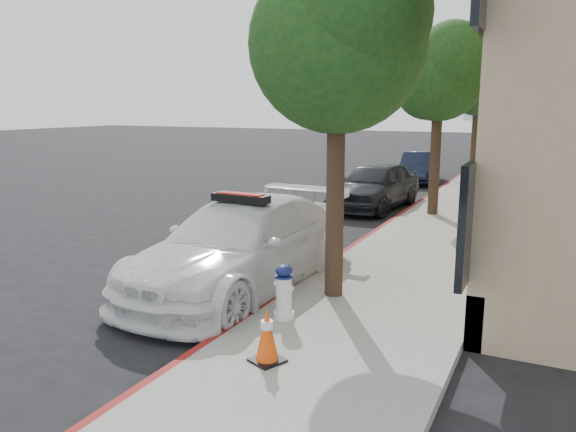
{
  "coord_description": "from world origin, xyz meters",
  "views": [
    {
      "loc": [
        6.19,
        -10.53,
        3.33
      ],
      "look_at": [
        1.09,
        -0.04,
        1.0
      ],
      "focal_mm": 35.0,
      "sensor_mm": 36.0,
      "label": 1
    }
  ],
  "objects_px": {
    "police_car": "(241,245)",
    "parked_car_mid": "(375,185)",
    "fire_hydrant": "(284,292)",
    "parked_car_far": "(419,167)",
    "traffic_cone": "(267,335)"
  },
  "relations": [
    {
      "from": "traffic_cone",
      "to": "parked_car_far",
      "type": "bearing_deg",
      "value": 97.36
    },
    {
      "from": "police_car",
      "to": "parked_car_mid",
      "type": "relative_size",
      "value": 1.26
    },
    {
      "from": "parked_car_mid",
      "to": "fire_hydrant",
      "type": "bearing_deg",
      "value": -75.41
    },
    {
      "from": "police_car",
      "to": "fire_hydrant",
      "type": "distance_m",
      "value": 2.03
    },
    {
      "from": "parked_car_mid",
      "to": "parked_car_far",
      "type": "height_order",
      "value": "parked_car_mid"
    },
    {
      "from": "fire_hydrant",
      "to": "traffic_cone",
      "type": "relative_size",
      "value": 1.16
    },
    {
      "from": "parked_car_mid",
      "to": "traffic_cone",
      "type": "height_order",
      "value": "parked_car_mid"
    },
    {
      "from": "fire_hydrant",
      "to": "police_car",
      "type": "bearing_deg",
      "value": 160.96
    },
    {
      "from": "traffic_cone",
      "to": "police_car",
      "type": "bearing_deg",
      "value": 125.96
    },
    {
      "from": "parked_car_far",
      "to": "traffic_cone",
      "type": "xyz_separation_m",
      "value": [
        2.38,
        -18.44,
        -0.15
      ]
    },
    {
      "from": "police_car",
      "to": "fire_hydrant",
      "type": "relative_size",
      "value": 6.83
    },
    {
      "from": "parked_car_mid",
      "to": "parked_car_far",
      "type": "relative_size",
      "value": 1.14
    },
    {
      "from": "parked_car_mid",
      "to": "fire_hydrant",
      "type": "xyz_separation_m",
      "value": [
        1.75,
        -10.17,
        -0.21
      ]
    },
    {
      "from": "parked_car_mid",
      "to": "parked_car_far",
      "type": "xyz_separation_m",
      "value": [
        -0.16,
        6.87,
        -0.12
      ]
    },
    {
      "from": "parked_car_mid",
      "to": "fire_hydrant",
      "type": "distance_m",
      "value": 10.32
    }
  ]
}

